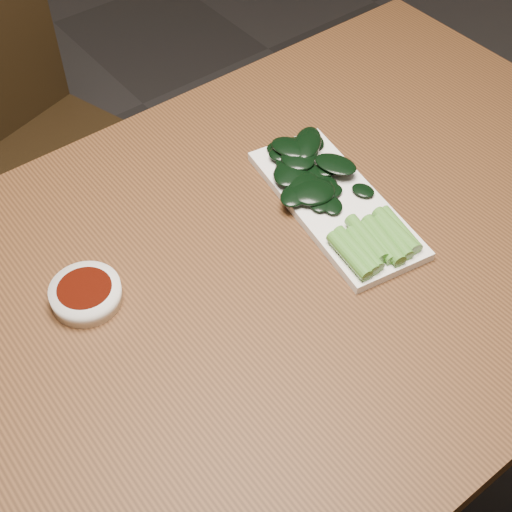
# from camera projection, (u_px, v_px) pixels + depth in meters

# --- Properties ---
(ground) EXTENTS (6.00, 6.00, 0.00)m
(ground) POSITION_uv_depth(u_px,v_px,m) (250.00, 495.00, 1.55)
(ground) COLOR #292727
(ground) RESTS_ON ground
(table) EXTENTS (1.40, 0.80, 0.75)m
(table) POSITION_uv_depth(u_px,v_px,m) (247.00, 306.00, 1.04)
(table) COLOR #4E2D16
(table) RESTS_ON ground
(chair_far) EXTENTS (0.50, 0.50, 0.89)m
(chair_far) POSITION_uv_depth(u_px,v_px,m) (33.00, 140.00, 1.58)
(chair_far) COLOR black
(chair_far) RESTS_ON ground
(sauce_bowl) EXTENTS (0.09, 0.09, 0.03)m
(sauce_bowl) POSITION_uv_depth(u_px,v_px,m) (86.00, 294.00, 0.94)
(sauce_bowl) COLOR white
(sauce_bowl) RESTS_ON table
(serving_plate) EXTENTS (0.18, 0.33, 0.01)m
(serving_plate) POSITION_uv_depth(u_px,v_px,m) (335.00, 203.00, 1.07)
(serving_plate) COLOR white
(serving_plate) RESTS_ON table
(gai_lan) EXTENTS (0.16, 0.32, 0.03)m
(gai_lan) POSITION_uv_depth(u_px,v_px,m) (325.00, 188.00, 1.06)
(gai_lan) COLOR #4C892F
(gai_lan) RESTS_ON serving_plate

